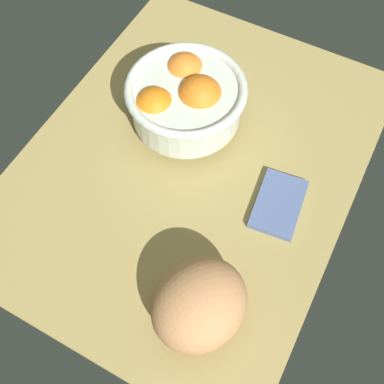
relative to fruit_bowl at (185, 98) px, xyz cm
name	(u,v)px	position (x,y,z in cm)	size (l,w,h in cm)	color
ground_plane	(192,164)	(6.97, 4.99, -7.75)	(71.89, 55.02, 3.00)	#A48E4F
fruit_bowl	(185,98)	(0.00, 0.00, 0.00)	(20.73, 20.73, 11.28)	silver
bread_loaf	(199,304)	(29.92, 18.41, -1.28)	(14.17, 12.44, 9.92)	tan
napkin_folded	(279,204)	(8.14, 21.77, -5.66)	(11.30, 7.27, 1.17)	slate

